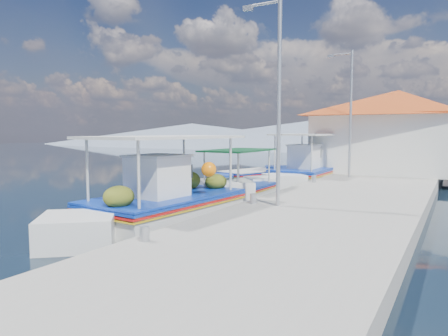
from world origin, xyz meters
The scene contains 11 objects.
ground centered at (0.00, 0.00, 0.00)m, with size 160.00×160.00×0.00m, color black.
quay centered at (5.90, 6.00, 0.25)m, with size 5.00×44.00×0.50m, color gray.
bollards centered at (3.80, 5.25, 0.65)m, with size 0.20×17.20×0.30m.
main_caique centered at (1.72, 0.46, 0.55)m, with size 2.95×8.57×2.83m.
caique_green_canopy centered at (1.88, 4.76, 0.33)m, with size 1.80×5.94×2.22m.
caique_blue_hull centered at (-0.25, 10.12, 0.27)m, with size 2.80×5.41×1.01m.
caique_far centered at (2.36, 11.33, 0.53)m, with size 2.53×8.13×2.85m.
harbor_building centered at (6.20, 15.00, 2.78)m, with size 10.49×10.49×4.40m.
lamp_post_near centered at (4.51, 2.00, 3.85)m, with size 1.21×0.14×6.00m.
lamp_post_far centered at (4.51, 11.00, 3.85)m, with size 1.21×0.14×6.00m.
mountain_ridge centered at (6.54, 56.00, 2.04)m, with size 171.40×96.00×5.50m.
Camera 1 is at (9.19, -9.28, 2.68)m, focal length 33.32 mm.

